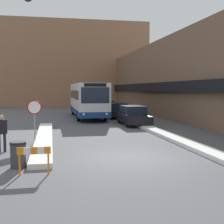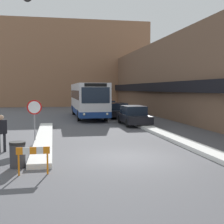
% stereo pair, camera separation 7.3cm
% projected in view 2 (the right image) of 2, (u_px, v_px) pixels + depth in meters
% --- Properties ---
extents(ground_plane, '(160.00, 160.00, 0.00)m').
position_uv_depth(ground_plane, '(129.00, 158.00, 12.99)').
color(ground_plane, '#515156').
extents(building_row_right, '(5.50, 60.00, 7.83)m').
position_uv_depth(building_row_right, '(161.00, 80.00, 38.07)').
color(building_row_right, brown).
rests_on(building_row_right, ground_plane).
extents(building_backdrop_far, '(26.00, 8.00, 14.01)m').
position_uv_depth(building_backdrop_far, '(71.00, 65.00, 53.67)').
color(building_backdrop_far, '#996B4C').
rests_on(building_backdrop_far, ground_plane).
extents(snow_bank_left, '(0.90, 13.43, 0.21)m').
position_uv_depth(snow_bank_left, '(44.00, 138.00, 17.66)').
color(snow_bank_left, silver).
rests_on(snow_bank_left, ground_plane).
extents(snow_bank_right, '(0.90, 14.40, 0.20)m').
position_uv_depth(snow_bank_right, '(173.00, 138.00, 17.65)').
color(snow_bank_right, silver).
rests_on(snow_bank_right, ground_plane).
extents(city_bus, '(2.70, 11.69, 3.38)m').
position_uv_depth(city_bus, '(88.00, 99.00, 31.26)').
color(city_bus, silver).
rests_on(city_bus, ground_plane).
extents(parked_car_front, '(1.88, 4.59, 1.53)m').
position_uv_depth(parked_car_front, '(134.00, 115.00, 24.77)').
color(parked_car_front, black).
rests_on(parked_car_front, ground_plane).
extents(parked_car_middle, '(1.93, 4.47, 1.47)m').
position_uv_depth(parked_car_middle, '(117.00, 110.00, 30.97)').
color(parked_car_middle, black).
rests_on(parked_car_middle, ground_plane).
extents(parked_car_back, '(1.81, 4.37, 1.49)m').
position_uv_depth(parked_car_back, '(107.00, 107.00, 36.93)').
color(parked_car_back, silver).
rests_on(parked_car_back, ground_plane).
extents(stop_sign, '(0.76, 0.08, 2.30)m').
position_uv_depth(stop_sign, '(34.00, 112.00, 16.15)').
color(stop_sign, gray).
rests_on(stop_sign, ground_plane).
extents(street_lamp, '(1.46, 0.36, 6.48)m').
position_uv_depth(street_lamp, '(2.00, 57.00, 11.17)').
color(street_lamp, black).
rests_on(street_lamp, ground_plane).
extents(pedestrian, '(0.47, 0.47, 1.70)m').
position_uv_depth(pedestrian, '(1.00, 130.00, 14.05)').
color(pedestrian, '#232328').
rests_on(pedestrian, ground_plane).
extents(trash_bin, '(0.59, 0.59, 0.95)m').
position_uv_depth(trash_bin, '(18.00, 155.00, 11.37)').
color(trash_bin, '#38383D').
rests_on(trash_bin, ground_plane).
extents(construction_barricade, '(1.10, 0.06, 0.94)m').
position_uv_depth(construction_barricade, '(33.00, 155.00, 10.38)').
color(construction_barricade, orange).
rests_on(construction_barricade, ground_plane).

